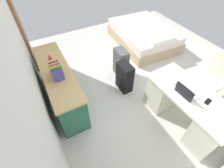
# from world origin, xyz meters

# --- Properties ---
(ground_plane) EXTENTS (5.55, 5.55, 0.00)m
(ground_plane) POSITION_xyz_m (0.00, 0.00, 0.00)
(ground_plane) COLOR beige
(wall_back) EXTENTS (4.55, 0.10, 2.73)m
(wall_back) POSITION_xyz_m (0.00, 2.04, 1.37)
(wall_back) COLOR silver
(wall_back) RESTS_ON ground_plane
(door_wooden) EXTENTS (0.88, 0.05, 2.04)m
(door_wooden) POSITION_xyz_m (1.73, 1.96, 1.02)
(door_wooden) COLOR brown
(door_wooden) RESTS_ON ground_plane
(desk) EXTENTS (1.47, 0.72, 0.73)m
(desk) POSITION_xyz_m (-1.32, -0.04, 0.38)
(desk) COLOR silver
(desk) RESTS_ON ground_plane
(office_chair) EXTENTS (0.52, 0.52, 0.94)m
(office_chair) POSITION_xyz_m (-1.12, -0.90, 0.42)
(office_chair) COLOR black
(office_chair) RESTS_ON ground_plane
(credenza) EXTENTS (1.80, 0.48, 0.78)m
(credenza) POSITION_xyz_m (0.18, 1.66, 0.39)
(credenza) COLOR #28664C
(credenza) RESTS_ON ground_plane
(bed) EXTENTS (1.99, 1.52, 0.58)m
(bed) POSITION_xyz_m (1.12, -0.98, 0.24)
(bed) COLOR tan
(bed) RESTS_ON ground_plane
(suitcase_black) EXTENTS (0.36, 0.23, 0.63)m
(suitcase_black) POSITION_xyz_m (-0.15, 0.44, 0.32)
(suitcase_black) COLOR black
(suitcase_black) RESTS_ON ground_plane
(suitcase_spare_grey) EXTENTS (0.37, 0.23, 0.65)m
(suitcase_spare_grey) POSITION_xyz_m (0.29, 0.27, 0.32)
(suitcase_spare_grey) COLOR #4C4C51
(suitcase_spare_grey) RESTS_ON ground_plane
(laptop) EXTENTS (0.32, 0.23, 0.21)m
(laptop) POSITION_xyz_m (-1.27, 0.07, 0.78)
(laptop) COLOR #B7B7BC
(laptop) RESTS_ON desk
(computer_mouse) EXTENTS (0.06, 0.10, 0.03)m
(computer_mouse) POSITION_xyz_m (-1.00, 0.04, 0.74)
(computer_mouse) COLOR white
(computer_mouse) RESTS_ON desk
(cell_phone_near_laptop) EXTENTS (0.10, 0.15, 0.01)m
(cell_phone_near_laptop) POSITION_xyz_m (-1.52, -0.13, 0.73)
(cell_phone_near_laptop) COLOR black
(cell_phone_near_laptop) RESTS_ON desk
(book_row) EXTENTS (0.27, 0.17, 0.24)m
(book_row) POSITION_xyz_m (0.00, 1.66, 0.89)
(book_row) COLOR #42409B
(book_row) RESTS_ON credenza
(figurine_small) EXTENTS (0.08, 0.08, 0.11)m
(figurine_small) POSITION_xyz_m (0.53, 1.66, 0.83)
(figurine_small) COLOR red
(figurine_small) RESTS_ON credenza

